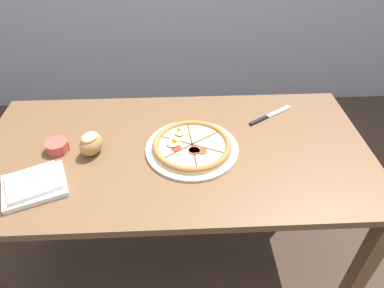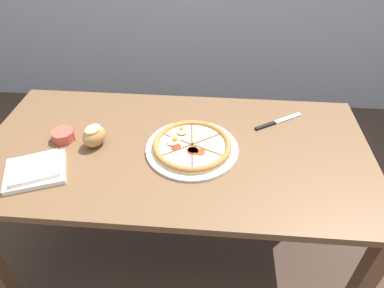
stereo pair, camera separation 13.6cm
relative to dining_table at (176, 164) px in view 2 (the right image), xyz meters
name	(u,v)px [view 2 (the right image)]	position (x,y,z in m)	size (l,w,h in m)	color
ground_plane	(180,252)	(0.00, 0.00, -0.65)	(12.00, 12.00, 0.00)	#3D2D23
dining_table	(176,164)	(0.00, 0.00, 0.00)	(1.58, 0.80, 0.74)	brown
pizza	(192,146)	(0.07, -0.01, 0.11)	(0.37, 0.37, 0.05)	white
ramekin_bowl	(63,135)	(-0.47, 0.01, 0.12)	(0.10, 0.10, 0.04)	#C64C3D
napkin_folded	(35,170)	(-0.50, -0.19, 0.11)	(0.26, 0.25, 0.04)	silver
bread_piece_near	(94,135)	(-0.33, -0.01, 0.14)	(0.12, 0.13, 0.09)	#B27F47
knife_main	(278,122)	(0.44, 0.21, 0.10)	(0.22, 0.15, 0.01)	silver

